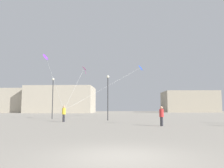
{
  "coord_description": "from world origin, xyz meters",
  "views": [
    {
      "loc": [
        -0.31,
        -7.14,
        1.47
      ],
      "look_at": [
        0.0,
        21.91,
        4.69
      ],
      "focal_mm": 36.13,
      "sensor_mm": 36.0,
      "label": 1
    }
  ],
  "objects_px": {
    "person_in_red": "(162,115)",
    "building_left_hall": "(20,101)",
    "kite_magenta_delta": "(84,69)",
    "lamppost_west": "(108,91)",
    "lamppost_east": "(53,92)",
    "building_centre_hall": "(62,100)",
    "kite_violet_diamond": "(46,57)",
    "kite_cobalt_diamond": "(140,68)",
    "building_right_hall": "(189,102)",
    "person_in_yellow": "(64,113)"
  },
  "relations": [
    {
      "from": "person_in_red",
      "to": "lamppost_east",
      "type": "distance_m",
      "value": 19.2
    },
    {
      "from": "kite_violet_diamond",
      "to": "building_left_hall",
      "type": "xyz_separation_m",
      "value": [
        -24.45,
        50.5,
        -6.69
      ]
    },
    {
      "from": "person_in_red",
      "to": "building_centre_hall",
      "type": "height_order",
      "value": "building_centre_hall"
    },
    {
      "from": "building_centre_hall",
      "to": "building_right_hall",
      "type": "height_order",
      "value": "building_centre_hall"
    },
    {
      "from": "person_in_yellow",
      "to": "kite_magenta_delta",
      "type": "height_order",
      "value": "kite_magenta_delta"
    },
    {
      "from": "building_left_hall",
      "to": "lamppost_west",
      "type": "xyz_separation_m",
      "value": [
        36.46,
        -63.87,
        -0.88
      ]
    },
    {
      "from": "person_in_red",
      "to": "building_centre_hall",
      "type": "bearing_deg",
      "value": -120.7
    },
    {
      "from": "building_left_hall",
      "to": "building_centre_hall",
      "type": "distance_m",
      "value": 18.59
    },
    {
      "from": "kite_violet_diamond",
      "to": "lamppost_east",
      "type": "distance_m",
      "value": 12.31
    },
    {
      "from": "building_centre_hall",
      "to": "lamppost_west",
      "type": "height_order",
      "value": "building_centre_hall"
    },
    {
      "from": "kite_violet_diamond",
      "to": "building_centre_hall",
      "type": "relative_size",
      "value": 0.68
    },
    {
      "from": "building_centre_hall",
      "to": "building_right_hall",
      "type": "relative_size",
      "value": 1.12
    },
    {
      "from": "kite_magenta_delta",
      "to": "building_left_hall",
      "type": "bearing_deg",
      "value": 118.13
    },
    {
      "from": "lamppost_east",
      "to": "lamppost_west",
      "type": "height_order",
      "value": "lamppost_east"
    },
    {
      "from": "person_in_yellow",
      "to": "building_centre_hall",
      "type": "relative_size",
      "value": 0.07
    },
    {
      "from": "building_centre_hall",
      "to": "lamppost_east",
      "type": "bearing_deg",
      "value": -79.43
    },
    {
      "from": "kite_violet_diamond",
      "to": "kite_magenta_delta",
      "type": "relative_size",
      "value": 2.85
    },
    {
      "from": "building_centre_hall",
      "to": "person_in_yellow",
      "type": "bearing_deg",
      "value": -77.82
    },
    {
      "from": "person_in_red",
      "to": "person_in_yellow",
      "type": "height_order",
      "value": "person_in_yellow"
    },
    {
      "from": "kite_magenta_delta",
      "to": "building_left_hall",
      "type": "distance_m",
      "value": 70.32
    },
    {
      "from": "person_in_yellow",
      "to": "lamppost_west",
      "type": "height_order",
      "value": "lamppost_west"
    },
    {
      "from": "lamppost_west",
      "to": "kite_violet_diamond",
      "type": "bearing_deg",
      "value": 131.95
    },
    {
      "from": "kite_cobalt_diamond",
      "to": "lamppost_east",
      "type": "height_order",
      "value": "kite_cobalt_diamond"
    },
    {
      "from": "kite_magenta_delta",
      "to": "building_centre_hall",
      "type": "distance_m",
      "value": 59.34
    },
    {
      "from": "kite_cobalt_diamond",
      "to": "lamppost_west",
      "type": "xyz_separation_m",
      "value": [
        -6.32,
        -14.69,
        -5.74
      ]
    },
    {
      "from": "kite_cobalt_diamond",
      "to": "kite_magenta_delta",
      "type": "relative_size",
      "value": 3.06
    },
    {
      "from": "kite_violet_diamond",
      "to": "lamppost_east",
      "type": "relative_size",
      "value": 2.86
    },
    {
      "from": "building_left_hall",
      "to": "lamppost_east",
      "type": "height_order",
      "value": "building_left_hall"
    },
    {
      "from": "kite_violet_diamond",
      "to": "building_centre_hall",
      "type": "distance_m",
      "value": 46.75
    },
    {
      "from": "person_in_red",
      "to": "building_left_hall",
      "type": "xyz_separation_m",
      "value": [
        -41.19,
        73.4,
        3.77
      ]
    },
    {
      "from": "kite_violet_diamond",
      "to": "lamppost_east",
      "type": "xyz_separation_m",
      "value": [
        3.79,
        -9.04,
        -7.43
      ]
    },
    {
      "from": "kite_cobalt_diamond",
      "to": "building_left_hall",
      "type": "distance_m",
      "value": 65.36
    },
    {
      "from": "building_left_hall",
      "to": "kite_cobalt_diamond",
      "type": "bearing_deg",
      "value": -48.98
    },
    {
      "from": "person_in_red",
      "to": "lamppost_west",
      "type": "xyz_separation_m",
      "value": [
        -4.72,
        9.53,
        2.89
      ]
    },
    {
      "from": "lamppost_east",
      "to": "building_right_hall",
      "type": "bearing_deg",
      "value": 56.68
    },
    {
      "from": "building_centre_hall",
      "to": "kite_cobalt_diamond",
      "type": "bearing_deg",
      "value": -60.9
    },
    {
      "from": "kite_cobalt_diamond",
      "to": "kite_violet_diamond",
      "type": "xyz_separation_m",
      "value": [
        -18.33,
        -1.32,
        1.84
      ]
    },
    {
      "from": "building_right_hall",
      "to": "lamppost_east",
      "type": "bearing_deg",
      "value": -123.32
    },
    {
      "from": "kite_magenta_delta",
      "to": "lamppost_west",
      "type": "distance_m",
      "value": 4.97
    },
    {
      "from": "lamppost_west",
      "to": "person_in_red",
      "type": "bearing_deg",
      "value": -63.65
    },
    {
      "from": "kite_cobalt_diamond",
      "to": "building_right_hall",
      "type": "xyz_separation_m",
      "value": [
        29.22,
        56.19,
        -4.98
      ]
    },
    {
      "from": "person_in_red",
      "to": "building_left_hall",
      "type": "relative_size",
      "value": 0.1
    },
    {
      "from": "person_in_yellow",
      "to": "kite_magenta_delta",
      "type": "distance_m",
      "value": 7.97
    },
    {
      "from": "person_in_red",
      "to": "kite_cobalt_diamond",
      "type": "height_order",
      "value": "kite_cobalt_diamond"
    },
    {
      "from": "person_in_red",
      "to": "building_left_hall",
      "type": "height_order",
      "value": "building_left_hall"
    },
    {
      "from": "building_left_hall",
      "to": "lamppost_west",
      "type": "relative_size",
      "value": 2.87
    },
    {
      "from": "person_in_red",
      "to": "kite_magenta_delta",
      "type": "bearing_deg",
      "value": -104.18
    },
    {
      "from": "person_in_yellow",
      "to": "building_right_hall",
      "type": "relative_size",
      "value": 0.08
    },
    {
      "from": "person_in_yellow",
      "to": "building_centre_hall",
      "type": "height_order",
      "value": "building_centre_hall"
    },
    {
      "from": "kite_violet_diamond",
      "to": "lamppost_east",
      "type": "bearing_deg",
      "value": -67.23
    }
  ]
}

